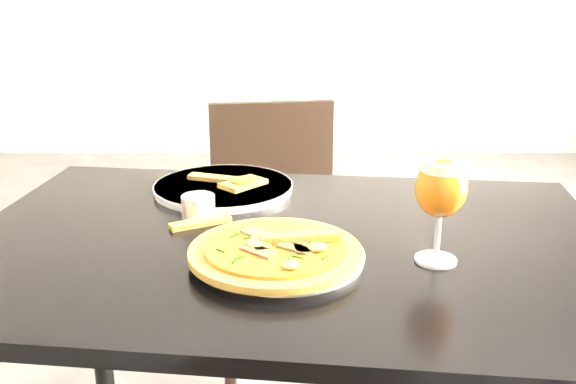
{
  "coord_description": "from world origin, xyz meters",
  "views": [
    {
      "loc": [
        0.19,
        -1.43,
        1.21
      ],
      "look_at": [
        0.19,
        -0.31,
        0.83
      ],
      "focal_mm": 40.0,
      "sensor_mm": 36.0,
      "label": 1
    }
  ],
  "objects_px": {
    "chair_far": "(277,236)",
    "beer_glass": "(441,189)",
    "dining_table": "(285,281)",
    "pizza": "(276,250)"
  },
  "relations": [
    {
      "from": "chair_far",
      "to": "dining_table",
      "type": "bearing_deg",
      "value": -95.39
    },
    {
      "from": "pizza",
      "to": "dining_table",
      "type": "bearing_deg",
      "value": 82.23
    },
    {
      "from": "chair_far",
      "to": "beer_glass",
      "type": "relative_size",
      "value": 4.74
    },
    {
      "from": "beer_glass",
      "to": "dining_table",
      "type": "bearing_deg",
      "value": 157.98
    },
    {
      "from": "chair_far",
      "to": "beer_glass",
      "type": "xyz_separation_m",
      "value": [
        0.28,
        -0.78,
        0.41
      ]
    },
    {
      "from": "chair_far",
      "to": "pizza",
      "type": "bearing_deg",
      "value": -96.82
    },
    {
      "from": "dining_table",
      "to": "chair_far",
      "type": "relative_size",
      "value": 1.51
    },
    {
      "from": "chair_far",
      "to": "beer_glass",
      "type": "height_order",
      "value": "beer_glass"
    },
    {
      "from": "dining_table",
      "to": "pizza",
      "type": "height_order",
      "value": "pizza"
    },
    {
      "from": "dining_table",
      "to": "pizza",
      "type": "relative_size",
      "value": 4.39
    }
  ]
}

